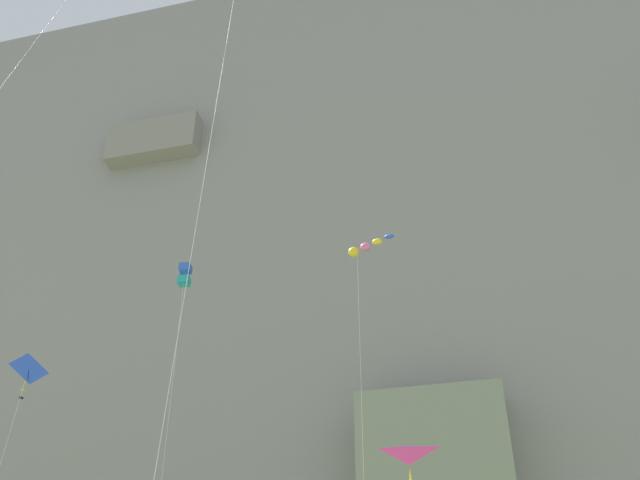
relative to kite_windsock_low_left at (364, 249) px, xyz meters
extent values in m
cube|color=gray|center=(1.75, 28.33, 11.95)|extent=(180.00, 23.86, 75.48)
cube|color=gray|center=(-24.21, 16.83, 26.74)|extent=(9.78, 4.67, 4.58)
cube|color=gray|center=(1.75, 14.97, -8.04)|extent=(10.24, 4.72, 8.90)
cylinder|color=silver|center=(-0.21, -21.73, -11.94)|extent=(0.18, 2.06, 27.45)
ellipsoid|color=yellow|center=(-0.68, 0.22, 0.03)|extent=(0.85, 0.77, 0.68)
ellipsoid|color=pink|center=(0.06, 0.01, 0.14)|extent=(0.80, 0.66, 0.57)
ellipsoid|color=yellow|center=(0.80, -0.21, 0.25)|extent=(0.76, 0.55, 0.46)
ellipsoid|color=blue|center=(1.55, -0.42, 0.36)|extent=(0.71, 0.44, 0.35)
cylinder|color=silver|center=(-0.06, -2.22, -12.88)|extent=(0.80, 4.76, 25.59)
pyramid|color=#CC3399|center=(3.72, -16.17, -17.59)|extent=(1.19, 0.85, 0.29)
cube|color=yellow|center=(3.77, -16.51, -17.63)|extent=(0.09, 0.34, 0.36)
cube|color=blue|center=(-10.52, -1.35, -0.58)|extent=(0.76, 0.76, 0.46)
cube|color=teal|center=(-10.52, -1.35, -1.43)|extent=(0.76, 0.76, 0.46)
cylinder|color=black|center=(-10.22, -1.35, -1.01)|extent=(0.02, 0.02, 1.25)
cylinder|color=black|center=(-10.82, -1.35, -1.01)|extent=(0.02, 0.02, 1.25)
cube|color=blue|center=(-14.00, -8.60, -9.58)|extent=(1.49, 1.00, 1.66)
cylinder|color=black|center=(-14.00, -8.60, -9.58)|extent=(0.53, 0.39, 1.32)
cube|color=yellow|center=(-13.95, -8.60, -10.23)|extent=(0.12, 0.19, 0.10)
cube|color=#8CCC33|center=(-14.05, -8.60, -10.59)|extent=(0.11, 0.19, 0.10)
cube|color=black|center=(-14.03, -8.60, -10.95)|extent=(0.11, 0.19, 0.10)
camera|label=1|loc=(5.95, -34.49, -22.46)|focal=40.14mm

